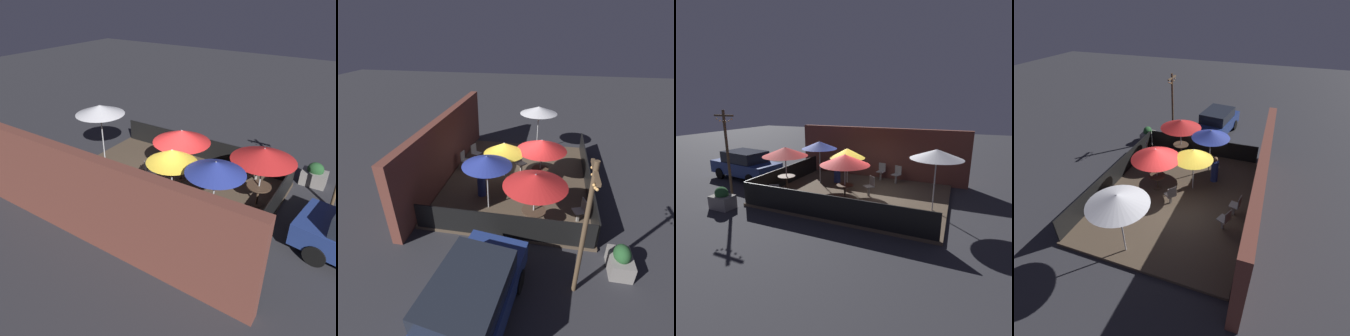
# 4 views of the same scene
# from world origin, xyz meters

# --- Properties ---
(ground_plane) EXTENTS (60.00, 60.00, 0.00)m
(ground_plane) POSITION_xyz_m (0.00, 0.00, 0.00)
(ground_plane) COLOR #2D2D33
(patio_deck) EXTENTS (8.03, 6.26, 0.12)m
(patio_deck) POSITION_xyz_m (0.00, 0.00, 0.06)
(patio_deck) COLOR brown
(patio_deck) RESTS_ON ground_plane
(building_wall) EXTENTS (9.63, 0.36, 2.94)m
(building_wall) POSITION_xyz_m (0.00, 3.36, 1.47)
(building_wall) COLOR brown
(building_wall) RESTS_ON ground_plane
(fence_front) EXTENTS (7.83, 0.05, 0.95)m
(fence_front) POSITION_xyz_m (0.00, -3.08, 0.59)
(fence_front) COLOR black
(fence_front) RESTS_ON patio_deck
(fence_side_left) EXTENTS (0.05, 6.06, 0.95)m
(fence_side_left) POSITION_xyz_m (-3.97, 0.00, 0.59)
(fence_side_left) COLOR black
(fence_side_left) RESTS_ON patio_deck
(patio_umbrella_0) EXTENTS (2.16, 2.16, 2.06)m
(patio_umbrella_0) POSITION_xyz_m (-0.20, -1.02, 1.95)
(patio_umbrella_0) COLOR #B2B2B7
(patio_umbrella_0) RESTS_ON patio_deck
(patio_umbrella_1) EXTENTS (2.13, 2.13, 2.15)m
(patio_umbrella_1) POSITION_xyz_m (-3.29, -1.00, 2.06)
(patio_umbrella_1) COLOR #B2B2B7
(patio_umbrella_1) RESTS_ON patio_deck
(patio_umbrella_2) EXTENTS (1.74, 1.74, 2.04)m
(patio_umbrella_2) POSITION_xyz_m (-0.74, 0.50, 1.92)
(patio_umbrella_2) COLOR #B2B2B7
(patio_umbrella_2) RESTS_ON patio_deck
(patio_umbrella_3) EXTENTS (1.83, 1.83, 2.23)m
(patio_umbrella_3) POSITION_xyz_m (-2.45, 0.81, 2.16)
(patio_umbrella_3) COLOR #B2B2B7
(patio_umbrella_3) RESTS_ON patio_deck
(patio_umbrella_4) EXTENTS (2.00, 2.00, 2.47)m
(patio_umbrella_4) POSITION_xyz_m (3.44, -0.62, 2.40)
(patio_umbrella_4) COLOR #B2B2B7
(patio_umbrella_4) RESTS_ON patio_deck
(dining_table_0) EXTENTS (0.74, 0.74, 0.71)m
(dining_table_0) POSITION_xyz_m (-0.20, -1.02, 0.67)
(dining_table_0) COLOR #4C3828
(dining_table_0) RESTS_ON patio_deck
(dining_table_1) EXTENTS (0.83, 0.83, 0.75)m
(dining_table_1) POSITION_xyz_m (-3.29, -1.00, 0.71)
(dining_table_1) COLOR #4C3828
(dining_table_1) RESTS_ON patio_deck
(patio_chair_0) EXTENTS (0.56, 0.56, 0.92)m
(patio_chair_0) POSITION_xyz_m (0.62, -0.03, 0.62)
(patio_chair_0) COLOR gray
(patio_chair_0) RESTS_ON patio_deck
(patio_chair_1) EXTENTS (0.53, 0.53, 0.93)m
(patio_chair_1) POSITION_xyz_m (1.30, 2.40, 0.63)
(patio_chair_1) COLOR gray
(patio_chair_1) RESTS_ON patio_deck
(patio_chair_2) EXTENTS (0.46, 0.46, 0.94)m
(patio_chair_2) POSITION_xyz_m (0.38, 2.67, 0.64)
(patio_chair_2) COLOR gray
(patio_chair_2) RESTS_ON patio_deck
(patio_chair_3) EXTENTS (0.52, 0.52, 0.91)m
(patio_chair_3) POSITION_xyz_m (-2.67, -2.63, 0.62)
(patio_chair_3) COLOR gray
(patio_chair_3) RESTS_ON patio_deck
(patron_0) EXTENTS (0.46, 0.46, 1.30)m
(patron_0) POSITION_xyz_m (-1.66, 1.28, 0.71)
(patron_0) COLOR navy
(patron_0) RESTS_ON patio_deck
(planter_box) EXTENTS (0.93, 0.65, 0.93)m
(planter_box) POSITION_xyz_m (-4.61, -3.66, 0.40)
(planter_box) COLOR gray
(planter_box) RESTS_ON ground_plane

